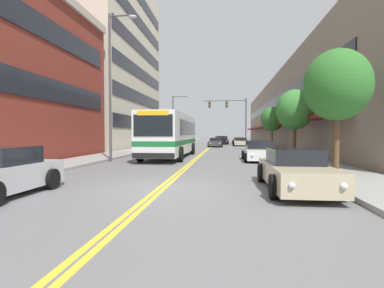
{
  "coord_description": "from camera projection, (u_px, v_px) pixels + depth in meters",
  "views": [
    {
      "loc": [
        2.11,
        -9.74,
        1.82
      ],
      "look_at": [
        -0.82,
        16.34,
        0.9
      ],
      "focal_mm": 28.0,
      "sensor_mm": 36.0,
      "label": 1
    }
  ],
  "objects": [
    {
      "name": "ground_plane",
      "position": [
        212.0,
        145.0,
        46.72
      ],
      "size": [
        240.0,
        240.0,
        0.0
      ],
      "primitive_type": "plane",
      "color": "slate"
    },
    {
      "name": "sidewalk_left",
      "position": [
        168.0,
        145.0,
        47.5
      ],
      "size": [
        2.97,
        106.0,
        0.15
      ],
      "color": "gray",
      "rests_on": "ground_plane"
    },
    {
      "name": "sidewalk_right",
      "position": [
        257.0,
        145.0,
        45.94
      ],
      "size": [
        2.97,
        106.0,
        0.15
      ],
      "color": "gray",
      "rests_on": "ground_plane"
    },
    {
      "name": "centre_line",
      "position": [
        212.0,
        145.0,
        46.72
      ],
      "size": [
        0.34,
        106.0,
        0.01
      ],
      "color": "yellow",
      "rests_on": "ground_plane"
    },
    {
      "name": "office_tower_left",
      "position": [
        96.0,
        63.0,
        38.99
      ],
      "size": [
        12.08,
        21.58,
        22.06
      ],
      "color": "beige",
      "rests_on": "ground_plane"
    },
    {
      "name": "storefront_row_right",
      "position": [
        296.0,
        114.0,
        45.14
      ],
      "size": [
        9.1,
        68.0,
        9.7
      ],
      "color": "gray",
      "rests_on": "ground_plane"
    },
    {
      "name": "city_bus",
      "position": [
        171.0,
        134.0,
        23.14
      ],
      "size": [
        2.93,
        11.68,
        3.21
      ],
      "color": "silver",
      "rests_on": "ground_plane"
    },
    {
      "name": "car_slate_blue_parked_left_mid",
      "position": [
        171.0,
        144.0,
        35.72
      ],
      "size": [
        2.02,
        4.39,
        1.27
      ],
      "color": "#475675",
      "rests_on": "ground_plane"
    },
    {
      "name": "car_beige_parked_right_foreground",
      "position": [
        294.0,
        170.0,
        9.65
      ],
      "size": [
        1.99,
        4.91,
        1.34
      ],
      "color": "#BCAD89",
      "rests_on": "ground_plane"
    },
    {
      "name": "car_white_parked_right_mid",
      "position": [
        259.0,
        151.0,
        20.1
      ],
      "size": [
        2.17,
        4.66,
        1.34
      ],
      "color": "white",
      "rests_on": "ground_plane"
    },
    {
      "name": "car_champagne_parked_right_far",
      "position": [
        241.0,
        142.0,
        44.28
      ],
      "size": [
        2.19,
        4.72,
        1.23
      ],
      "color": "beige",
      "rests_on": "ground_plane"
    },
    {
      "name": "car_red_parked_right_end",
      "position": [
        239.0,
        141.0,
        51.92
      ],
      "size": [
        2.19,
        4.64,
        1.18
      ],
      "color": "maroon",
      "rests_on": "ground_plane"
    },
    {
      "name": "car_dark_grey_moving_lead",
      "position": [
        215.0,
        142.0,
        41.12
      ],
      "size": [
        1.99,
        4.56,
        1.25
      ],
      "color": "#38383D",
      "rests_on": "ground_plane"
    },
    {
      "name": "car_navy_moving_second",
      "position": [
        219.0,
        140.0,
        59.91
      ],
      "size": [
        2.14,
        4.69,
        1.29
      ],
      "color": "#19234C",
      "rests_on": "ground_plane"
    },
    {
      "name": "car_black_moving_third",
      "position": [
        223.0,
        140.0,
        51.2
      ],
      "size": [
        1.97,
        4.9,
        1.41
      ],
      "color": "black",
      "rests_on": "ground_plane"
    },
    {
      "name": "traffic_signal_mast",
      "position": [
        232.0,
        112.0,
        45.94
      ],
      "size": [
        6.64,
        0.38,
        7.24
      ],
      "color": "#47474C",
      "rests_on": "ground_plane"
    },
    {
      "name": "street_lamp_left_near",
      "position": [
        113.0,
        77.0,
        19.2
      ],
      "size": [
        1.87,
        0.28,
        9.46
      ],
      "color": "#47474C",
      "rests_on": "ground_plane"
    },
    {
      "name": "street_lamp_left_far",
      "position": [
        176.0,
        116.0,
        42.28
      ],
      "size": [
        2.68,
        0.28,
        7.18
      ],
      "color": "#47474C",
      "rests_on": "ground_plane"
    },
    {
      "name": "street_tree_right_near",
      "position": [
        337.0,
        85.0,
        12.03
      ],
      "size": [
        2.61,
        2.61,
        5.06
      ],
      "color": "brown",
      "rests_on": "sidewalk_right"
    },
    {
      "name": "street_tree_right_mid",
      "position": [
        295.0,
        110.0,
        20.95
      ],
      "size": [
        2.55,
        2.55,
        4.75
      ],
      "color": "brown",
      "rests_on": "sidewalk_right"
    },
    {
      "name": "street_tree_right_far",
      "position": [
        272.0,
        119.0,
        33.39
      ],
      "size": [
        2.51,
        2.51,
        4.66
      ],
      "color": "brown",
      "rests_on": "sidewalk_right"
    },
    {
      "name": "fire_hydrant",
      "position": [
        293.0,
        155.0,
        17.08
      ],
      "size": [
        0.35,
        0.27,
        0.87
      ],
      "color": "red",
      "rests_on": "sidewalk_right"
    }
  ]
}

